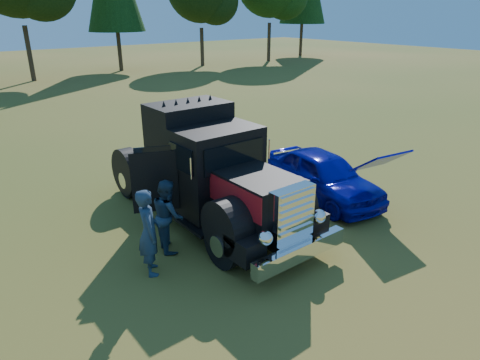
% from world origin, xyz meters
% --- Properties ---
extents(ground, '(120.00, 120.00, 0.00)m').
position_xyz_m(ground, '(0.00, 0.00, 0.00)').
color(ground, '#304D16').
rests_on(ground, ground).
extents(diamond_t_truck, '(3.30, 7.16, 3.00)m').
position_xyz_m(diamond_t_truck, '(1.29, 1.49, 1.28)').
color(diamond_t_truck, black).
rests_on(diamond_t_truck, ground).
extents(hotrod_coupe, '(2.25, 4.40, 1.89)m').
position_xyz_m(hotrod_coupe, '(4.75, 0.59, 0.71)').
color(hotrod_coupe, '#061991').
rests_on(hotrod_coupe, ground).
extents(spectator_near, '(0.66, 0.81, 1.91)m').
position_xyz_m(spectator_near, '(-1.10, 0.20, 0.96)').
color(spectator_near, '#212E4E').
rests_on(spectator_near, ground).
extents(spectator_far, '(0.85, 0.98, 1.72)m').
position_xyz_m(spectator_far, '(-0.30, 0.82, 0.86)').
color(spectator_far, '#21284E').
rests_on(spectator_far, ground).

